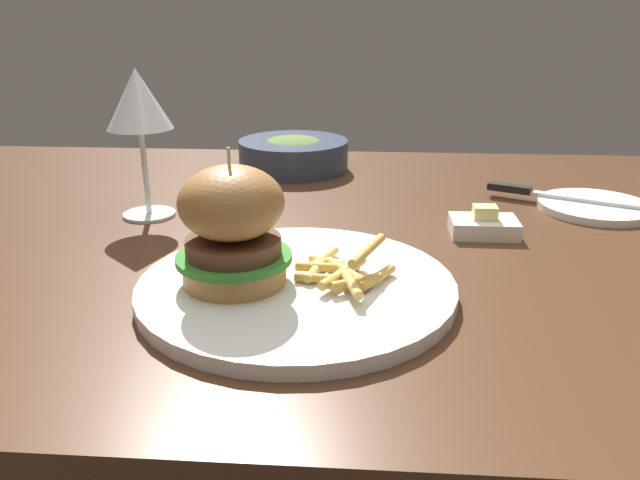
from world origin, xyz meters
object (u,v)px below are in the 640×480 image
at_px(main_plate, 297,287).
at_px(soup_bowl, 293,153).
at_px(bread_plate, 595,207).
at_px(wine_glass, 138,104).
at_px(butter_dish, 484,225).
at_px(burger_sandwich, 232,226).
at_px(table_knife, 556,195).

distance_m(main_plate, soup_bowl, 0.49).
bearing_deg(main_plate, bread_plate, 37.64).
height_order(wine_glass, butter_dish, wine_glass).
distance_m(burger_sandwich, table_knife, 0.50).
bearing_deg(wine_glass, burger_sandwich, -55.03).
bearing_deg(butter_dish, bread_plate, 32.92).
distance_m(bread_plate, soup_bowl, 0.47).
height_order(main_plate, bread_plate, main_plate).
relative_size(butter_dish, soup_bowl, 0.43).
bearing_deg(main_plate, butter_dish, 41.08).
bearing_deg(soup_bowl, bread_plate, -24.47).
xyz_separation_m(wine_glass, soup_bowl, (0.16, 0.26, -0.12)).
distance_m(wine_glass, soup_bowl, 0.33).
height_order(burger_sandwich, soup_bowl, burger_sandwich).
bearing_deg(wine_glass, soup_bowl, 58.25).
distance_m(main_plate, burger_sandwich, 0.09).
distance_m(burger_sandwich, soup_bowl, 0.49).
distance_m(wine_glass, table_knife, 0.56).
bearing_deg(table_knife, burger_sandwich, -140.48).
bearing_deg(soup_bowl, burger_sandwich, -90.09).
bearing_deg(main_plate, wine_glass, 134.42).
height_order(bread_plate, table_knife, table_knife).
relative_size(wine_glass, butter_dish, 2.38).
bearing_deg(main_plate, burger_sandwich, -172.92).
distance_m(burger_sandwich, butter_dish, 0.33).
relative_size(burger_sandwich, bread_plate, 0.86).
relative_size(burger_sandwich, wine_glass, 0.68).
bearing_deg(main_plate, soup_bowl, 96.69).
relative_size(main_plate, table_knife, 1.40).
distance_m(butter_dish, soup_bowl, 0.40).
height_order(bread_plate, soup_bowl, soup_bowl).
distance_m(wine_glass, butter_dish, 0.44).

